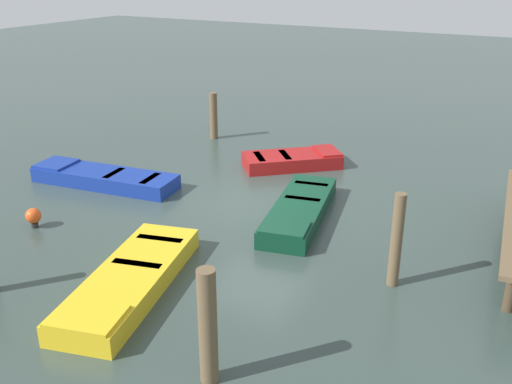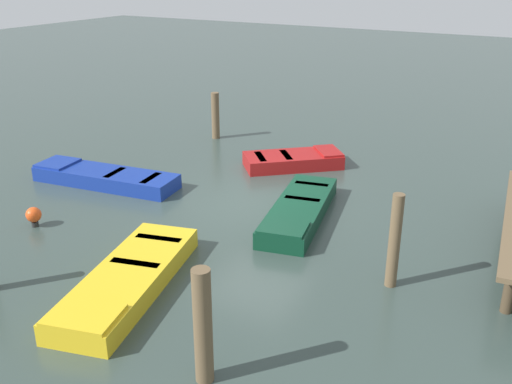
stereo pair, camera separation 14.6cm
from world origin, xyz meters
name	(u,v)px [view 2 (the right image)]	position (x,y,z in m)	size (l,w,h in m)	color
ground_plane	(256,205)	(0.00, 0.00, 0.00)	(80.00, 80.00, 0.00)	#33423D
rowboat_dark_green	(299,210)	(0.23, 1.32, 0.22)	(3.98, 1.89, 0.46)	#0C3823
rowboat_red	(294,160)	(-3.09, -0.44, 0.22)	(2.81, 2.97, 0.46)	maroon
rowboat_blue	(105,177)	(0.81, -4.38, 0.22)	(1.66, 4.27, 0.46)	navy
rowboat_yellow	(128,280)	(4.74, -0.11, 0.22)	(4.20, 2.23, 0.46)	gold
mooring_piling_mid_right	(394,241)	(2.14, 4.17, 0.95)	(0.22, 0.22, 1.89)	brown
mooring_piling_near_right	(203,327)	(6.11, 2.58, 0.93)	(0.28, 0.28, 1.87)	brown
mooring_piling_far_left	(215,116)	(-4.48, -4.14, 0.80)	(0.27, 0.27, 1.61)	brown
marker_buoy	(34,215)	(3.67, -3.89, 0.29)	(0.36, 0.36, 0.48)	#262626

